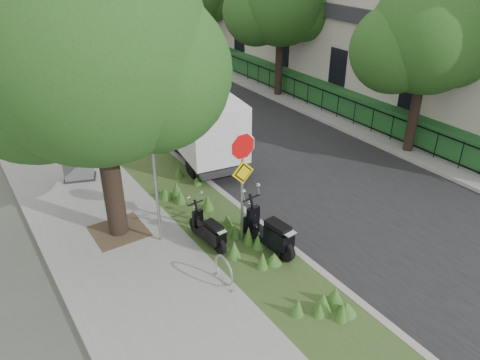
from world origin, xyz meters
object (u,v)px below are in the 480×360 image
object	(u,v)px
utility_cabinet	(77,161)
scooter_near	(211,234)
scooter_far	(272,237)
box_truck	(201,123)
sign_assembly	(243,166)

from	to	relation	value
utility_cabinet	scooter_near	bearing A→B (deg)	-72.89
scooter_far	scooter_near	bearing A→B (deg)	138.60
box_truck	utility_cabinet	size ratio (longest dim) A/B	3.68
sign_assembly	scooter_far	size ratio (longest dim) A/B	1.64
sign_assembly	scooter_near	size ratio (longest dim) A/B	2.01
sign_assembly	utility_cabinet	xyz separation A→B (m)	(-2.57, 5.91, -1.56)
utility_cabinet	box_truck	bearing A→B (deg)	-9.47
scooter_near	utility_cabinet	world-z (taller)	utility_cabinet
sign_assembly	scooter_near	distance (m)	2.02
scooter_far	utility_cabinet	distance (m)	7.34
sign_assembly	scooter_far	xyz separation A→B (m)	(0.37, -0.81, -1.75)
sign_assembly	scooter_far	bearing A→B (deg)	-65.29
scooter_far	box_truck	size ratio (longest dim) A/B	0.40
scooter_far	box_truck	distance (m)	6.21
scooter_near	scooter_far	world-z (taller)	scooter_far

